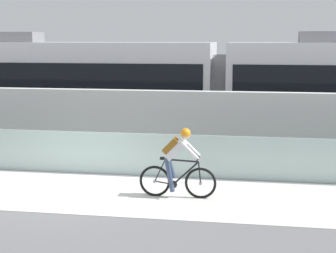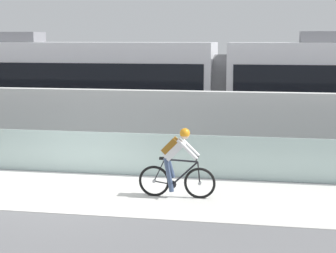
% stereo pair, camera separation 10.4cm
% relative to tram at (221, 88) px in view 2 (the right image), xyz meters
% --- Properties ---
extents(ground_plane, '(200.00, 200.00, 0.00)m').
position_rel_tram_xyz_m(ground_plane, '(-3.00, -6.85, -1.89)').
color(ground_plane, slate).
extents(bike_path_deck, '(32.00, 3.20, 0.01)m').
position_rel_tram_xyz_m(bike_path_deck, '(-3.00, -6.85, -1.89)').
color(bike_path_deck, silver).
rests_on(bike_path_deck, ground).
extents(glass_parapet, '(32.00, 0.05, 1.13)m').
position_rel_tram_xyz_m(glass_parapet, '(-3.00, -5.00, -1.33)').
color(glass_parapet, '#ADC6C1').
rests_on(glass_parapet, ground).
extents(concrete_barrier_wall, '(32.00, 0.36, 2.09)m').
position_rel_tram_xyz_m(concrete_barrier_wall, '(-3.00, -3.20, -0.85)').
color(concrete_barrier_wall, silver).
rests_on(concrete_barrier_wall, ground).
extents(tram_rail_near, '(32.00, 0.08, 0.01)m').
position_rel_tram_xyz_m(tram_rail_near, '(-3.00, -0.72, -1.89)').
color(tram_rail_near, '#595654').
rests_on(tram_rail_near, ground).
extents(tram_rail_far, '(32.00, 0.08, 0.01)m').
position_rel_tram_xyz_m(tram_rail_far, '(-3.00, 0.72, -1.89)').
color(tram_rail_far, '#595654').
rests_on(tram_rail_far, ground).
extents(tram, '(22.56, 2.54, 3.81)m').
position_rel_tram_xyz_m(tram, '(0.00, 0.00, 0.00)').
color(tram, silver).
rests_on(tram, ground).
extents(cyclist_on_bike, '(1.77, 0.58, 1.61)m').
position_rel_tram_xyz_m(cyclist_on_bike, '(-0.43, -6.85, -1.09)').
color(cyclist_on_bike, black).
rests_on(cyclist_on_bike, ground).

